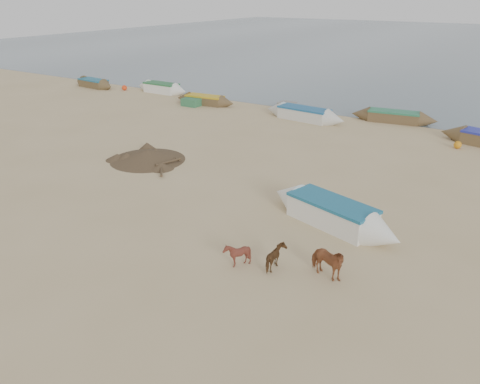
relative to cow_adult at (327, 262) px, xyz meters
name	(u,v)px	position (x,y,z in m)	size (l,w,h in m)	color
ground	(179,257)	(-4.82, -1.55, -0.57)	(140.00, 140.00, 0.00)	tan
cow_adult	(327,262)	(0.00, 0.00, 0.00)	(0.62, 1.36, 1.15)	#975631
calf_front	(237,254)	(-2.79, -0.94, -0.13)	(0.71, 0.80, 0.88)	#5A261C
calf_right	(277,258)	(-1.58, -0.42, -0.15)	(0.83, 0.71, 0.84)	#54341B
near_canoe	(332,213)	(-1.29, 3.61, -0.07)	(6.06, 1.38, 1.01)	white
debris_pile	(148,155)	(-12.69, 5.46, -0.29)	(4.08, 4.08, 0.57)	brown
waterline_canoes	(356,118)	(-5.67, 18.75, -0.16)	(57.70, 5.06, 0.89)	brown
beach_clutter	(437,133)	(-0.27, 18.37, -0.28)	(47.53, 4.21, 0.64)	#316D46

